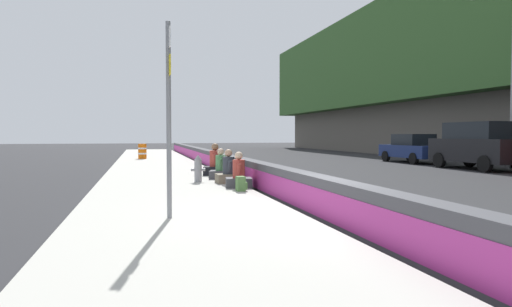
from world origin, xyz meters
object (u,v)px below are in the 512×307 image
Objects in this scene: seated_person_far at (215,165)px; backpack at (241,184)px; fire_hydrant at (198,168)px; seated_person_foreground at (239,176)px; seated_person_rear at (221,169)px; construction_barrel at (142,151)px; street_lamp at (506,65)px; parked_car_fourth at (412,148)px; seated_person_middle at (229,172)px; route_sign_post at (169,106)px; parked_car_third at (478,145)px.

seated_person_far is 4.97m from backpack.
fire_hydrant is 2.09m from seated_person_foreground.
seated_person_rear reaches higher than construction_barrel.
street_lamp reaches higher than parked_car_fourth.
fire_hydrant is at bearing 102.09° from street_lamp.
fire_hydrant is 1.07m from seated_person_middle.
seated_person_rear is at bearing -0.97° from backpack.
backpack is (3.57, -2.14, -1.88)m from route_sign_post.
seated_person_rear is at bearing 122.14° from parked_car_fourth.
fire_hydrant is 0.82× the size of seated_person_middle.
parked_car_third is at bearing -84.23° from seated_person_far.
seated_person_far is 13.01m from parked_car_third.
street_lamp reaches higher than parked_car_third.
parked_car_fourth is at bearing -110.50° from construction_barrel.
seated_person_foreground is at bearing -27.24° from route_sign_post.
route_sign_post is 0.80× the size of parked_car_fourth.
seated_person_middle is 1.13× the size of construction_barrel.
parked_car_fourth reaches higher than seated_person_far.
construction_barrel is (14.83, 1.69, 0.03)m from fire_hydrant.
backpack is 0.42× the size of construction_barrel.
seated_person_foreground is 0.84m from backpack.
parked_car_third is (0.37, 1.20, -3.82)m from street_lamp.
parked_car_fourth is (6.71, -12.96, 0.35)m from seated_person_far.
street_lamp is (5.90, -14.21, 4.67)m from backpack.
seated_person_middle is 15.34m from street_lamp.
seated_person_rear is 0.13× the size of street_lamp.
route_sign_post is 0.43× the size of street_lamp.
seated_person_middle is at bearing -122.41° from fire_hydrant.
fire_hydrant is 0.84× the size of seated_person_foreground.
seated_person_foreground is at bearing 109.82° from street_lamp.
construction_barrel is (17.51, 2.52, 0.28)m from backpack.
street_lamp reaches higher than seated_person_middle.
seated_person_middle reaches higher than seated_person_rear.
backpack is at bearing 112.56° from street_lamp.
seated_person_rear is (0.84, -0.90, -0.12)m from fire_hydrant.
seated_person_rear is (7.09, -2.20, -1.74)m from route_sign_post.
seated_person_far reaches higher than construction_barrel.
route_sign_post is 2.98× the size of seated_person_far.
route_sign_post reaches higher than construction_barrel.
seated_person_far is 14.84m from street_lamp.
street_lamp is at bearing -86.21° from seated_person_far.
parked_car_third is at bearing -125.86° from construction_barrel.
parked_car_fourth is (9.57, -12.99, 0.39)m from seated_person_middle.
seated_person_rear is 15.35m from parked_car_fourth.
seated_person_far is 0.27× the size of parked_car_fourth.
street_lamp reaches higher than seated_person_rear.
seated_person_middle reaches higher than construction_barrel.
construction_barrel is at bearing 11.80° from seated_person_far.
route_sign_post is at bearing 165.30° from seated_person_far.
fire_hydrant is 14.33m from parked_car_third.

